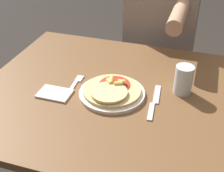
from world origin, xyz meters
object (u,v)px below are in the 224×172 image
(pizza, at_px, (112,90))
(person_diner, at_px, (160,33))
(drinking_glass, at_px, (184,80))
(knife, at_px, (154,102))
(plate, at_px, (112,93))
(dining_table, at_px, (114,115))
(fork, at_px, (74,85))

(pizza, height_order, person_diner, person_diner)
(drinking_glass, bearing_deg, knife, -130.95)
(knife, bearing_deg, plate, 178.98)
(dining_table, height_order, pizza, pizza)
(dining_table, xyz_separation_m, drinking_glass, (0.25, 0.08, 0.17))
(dining_table, xyz_separation_m, knife, (0.16, -0.02, 0.12))
(dining_table, bearing_deg, fork, -177.36)
(knife, xyz_separation_m, drinking_glass, (0.09, 0.10, 0.05))
(dining_table, distance_m, fork, 0.20)
(drinking_glass, xyz_separation_m, person_diner, (-0.18, 0.57, -0.08))
(plate, relative_size, drinking_glass, 2.22)
(pizza, bearing_deg, dining_table, 90.72)
(fork, relative_size, knife, 0.79)
(plate, height_order, drinking_glass, drinking_glass)
(dining_table, xyz_separation_m, fork, (-0.16, -0.01, 0.12))
(dining_table, xyz_separation_m, plate, (-0.00, -0.02, 0.12))
(fork, height_order, knife, same)
(person_diner, bearing_deg, knife, -81.90)
(dining_table, distance_m, person_diner, 0.66)
(fork, bearing_deg, person_diner, 71.01)
(dining_table, height_order, fork, fork)
(plate, bearing_deg, knife, -1.02)
(fork, xyz_separation_m, drinking_glass, (0.41, 0.08, 0.05))
(pizza, relative_size, fork, 1.23)
(fork, bearing_deg, dining_table, 2.64)
(person_diner, bearing_deg, pizza, -95.47)
(dining_table, xyz_separation_m, person_diner, (0.06, 0.65, 0.09))
(dining_table, relative_size, fork, 5.85)
(knife, bearing_deg, pizza, -179.64)
(dining_table, distance_m, pizza, 0.14)
(dining_table, bearing_deg, drinking_glass, 16.93)
(dining_table, relative_size, person_diner, 0.84)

